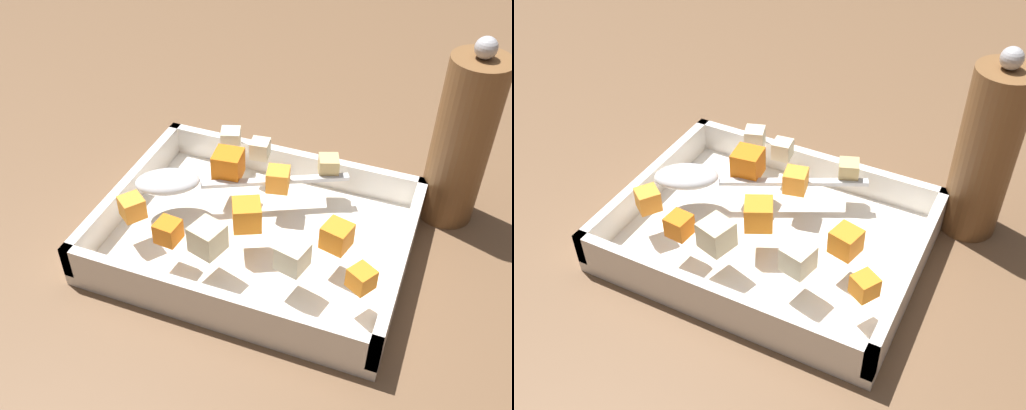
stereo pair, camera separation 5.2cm
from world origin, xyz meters
The scene contains 16 objects.
ground_plane centered at (0.00, 0.00, 0.00)m, with size 4.00×4.00×0.00m, color brown.
baking_dish centered at (0.01, -0.01, 0.02)m, with size 0.35×0.27×0.05m.
carrot_chunk_near_left centered at (0.01, -0.04, 0.07)m, with size 0.03×0.03×0.03m, color orange.
carrot_chunk_rim_edge centered at (-0.11, -0.07, 0.07)m, with size 0.02×0.02×0.02m, color orange.
carrot_chunk_corner_se centered at (0.15, -0.08, 0.07)m, with size 0.02×0.02×0.02m, color orange.
carrot_chunk_back_center centered at (-0.06, -0.09, 0.07)m, with size 0.02×0.02×0.02m, color orange.
carrot_chunk_heap_top centered at (-0.04, 0.04, 0.07)m, with size 0.03×0.03×0.03m, color orange.
carrot_chunk_mid_right centered at (0.11, -0.03, 0.07)m, with size 0.03×0.03×0.03m, color orange.
carrot_chunk_front_center centered at (0.02, 0.04, 0.07)m, with size 0.03×0.03×0.03m, color orange.
potato_chunk_near_right centered at (-0.02, 0.09, 0.07)m, with size 0.02×0.02×0.02m, color beige.
potato_chunk_far_right centered at (0.07, 0.08, 0.07)m, with size 0.02×0.02×0.02m, color tan.
potato_chunk_far_left centered at (-0.06, 0.10, 0.07)m, with size 0.02×0.02×0.02m, color beige.
potato_chunk_center centered at (0.08, -0.08, 0.07)m, with size 0.03×0.03×0.03m, color beige.
potato_chunk_heap_side centered at (-0.01, -0.09, 0.07)m, with size 0.03×0.03×0.03m, color beige.
serving_spoon centered at (-0.09, -0.01, 0.06)m, with size 0.24×0.14×0.02m.
pepper_mill centered at (0.21, 0.13, 0.11)m, with size 0.07×0.07×0.24m.
Camera 1 is at (0.20, -0.50, 0.51)m, focal length 42.75 mm.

